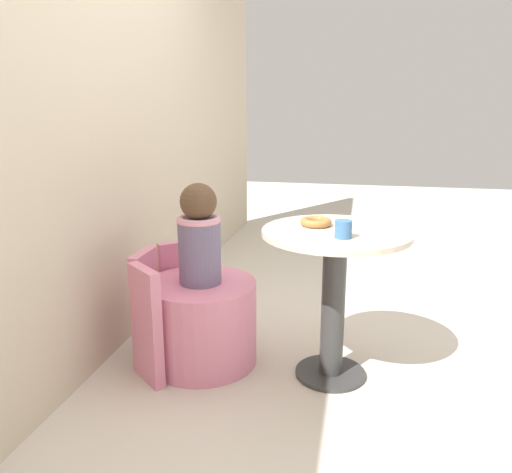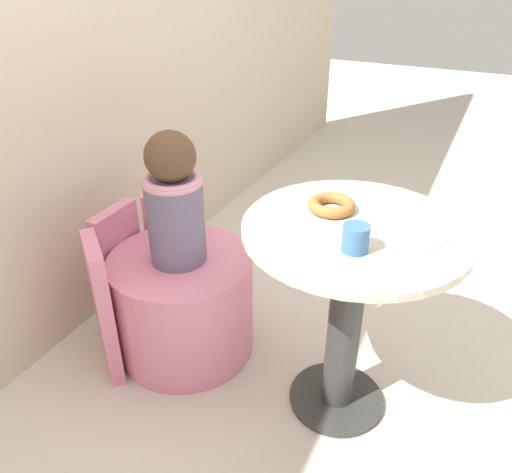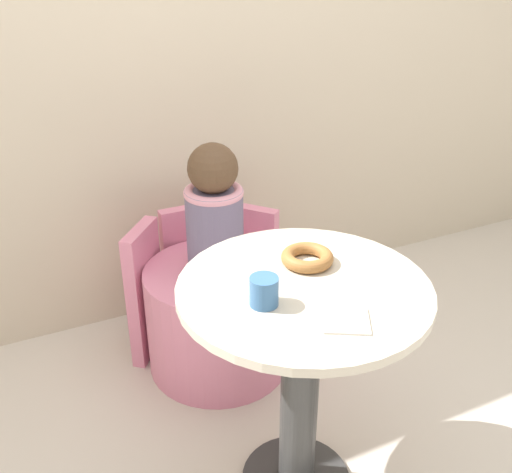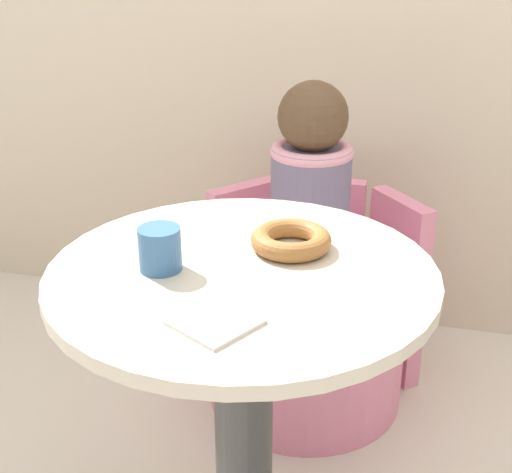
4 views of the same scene
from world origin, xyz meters
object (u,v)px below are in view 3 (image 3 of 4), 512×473
Objects in this scene: round_table at (301,351)px; donut at (307,258)px; cup at (264,291)px; tub_chair at (218,318)px; child_figure at (214,212)px.

donut is at bearing 56.51° from round_table.
cup reaches higher than round_table.
round_table reaches higher than tub_chair.
round_table is at bearing -90.60° from tub_chair.
round_table is 1.47× the size of child_figure.
child_figure reaches higher than tub_chair.
round_table is 0.70m from tub_chair.
child_figure is 0.55m from donut.
round_table is 4.95× the size of donut.
child_figure is (0.00, -0.00, 0.44)m from tub_chair.
donut is 0.24m from cup.
donut reaches higher than tub_chair.
round_table is at bearing 14.68° from cup.
child_figure is 3.36× the size of donut.
cup is at bearing -146.21° from donut.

